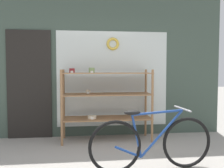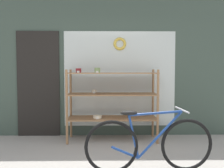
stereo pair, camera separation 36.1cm
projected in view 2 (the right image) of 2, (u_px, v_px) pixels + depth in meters
The scene contains 3 objects.
storefront_facade at pixel (108, 45), 5.02m from camera, with size 4.93×0.13×3.77m.
display_case at pixel (111, 97), 4.68m from camera, with size 1.67×0.53×1.37m.
bicycle at pixel (149, 144), 3.25m from camera, with size 1.70×0.46×0.83m.
Camera 2 is at (-0.04, -2.70, 1.35)m, focal length 40.00 mm.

